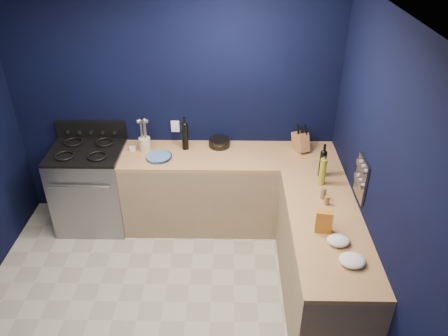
{
  "coord_description": "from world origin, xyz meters",
  "views": [
    {
      "loc": [
        0.61,
        -2.65,
        3.25
      ],
      "look_at": [
        0.55,
        1.0,
        1.0
      ],
      "focal_mm": 35.53,
      "sensor_mm": 36.0,
      "label": 1
    }
  ],
  "objects_px": {
    "knife_block": "(301,142)",
    "crouton_bag": "(324,222)",
    "utensil_crock": "(145,144)",
    "plate_stack": "(159,157)",
    "gas_range": "(92,188)"
  },
  "relations": [
    {
      "from": "utensil_crock",
      "to": "knife_block",
      "type": "bearing_deg",
      "value": 1.29
    },
    {
      "from": "gas_range",
      "to": "utensil_crock",
      "type": "distance_m",
      "value": 0.81
    },
    {
      "from": "knife_block",
      "to": "crouton_bag",
      "type": "height_order",
      "value": "knife_block"
    },
    {
      "from": "crouton_bag",
      "to": "plate_stack",
      "type": "bearing_deg",
      "value": 151.24
    },
    {
      "from": "plate_stack",
      "to": "utensil_crock",
      "type": "relative_size",
      "value": 1.69
    },
    {
      "from": "gas_range",
      "to": "crouton_bag",
      "type": "xyz_separation_m",
      "value": [
        2.3,
        -1.23,
        0.54
      ]
    },
    {
      "from": "utensil_crock",
      "to": "crouton_bag",
      "type": "distance_m",
      "value": 2.14
    },
    {
      "from": "crouton_bag",
      "to": "gas_range",
      "type": "bearing_deg",
      "value": 160.5
    },
    {
      "from": "utensil_crock",
      "to": "knife_block",
      "type": "relative_size",
      "value": 0.75
    },
    {
      "from": "gas_range",
      "to": "knife_block",
      "type": "xyz_separation_m",
      "value": [
        2.29,
        0.13,
        0.54
      ]
    },
    {
      "from": "utensil_crock",
      "to": "knife_block",
      "type": "distance_m",
      "value": 1.67
    },
    {
      "from": "crouton_bag",
      "to": "knife_block",
      "type": "bearing_deg",
      "value": 99.1
    },
    {
      "from": "plate_stack",
      "to": "utensil_crock",
      "type": "xyz_separation_m",
      "value": [
        -0.17,
        0.17,
        0.06
      ]
    },
    {
      "from": "utensil_crock",
      "to": "crouton_bag",
      "type": "height_order",
      "value": "crouton_bag"
    },
    {
      "from": "crouton_bag",
      "to": "utensil_crock",
      "type": "bearing_deg",
      "value": 150.42
    }
  ]
}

